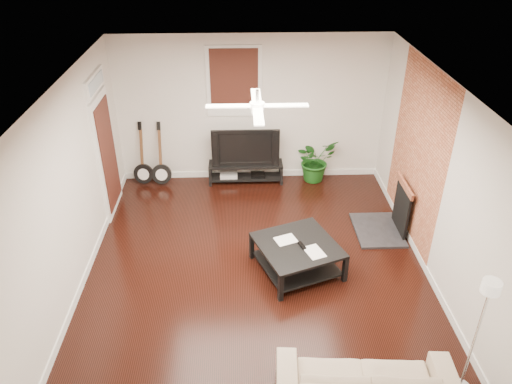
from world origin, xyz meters
TOP-DOWN VIEW (x-y plane):
  - room at (0.00, 0.00)m, footprint 5.01×6.01m
  - brick_accent at (2.49, 1.00)m, footprint 0.02×2.20m
  - fireplace at (2.20, 1.00)m, footprint 0.80×1.10m
  - window_back at (-0.30, 2.97)m, footprint 1.00×0.06m
  - door_left at (-2.46, 1.90)m, footprint 0.08×1.00m
  - tv_stand at (-0.11, 2.78)m, footprint 1.42×0.38m
  - tv at (-0.11, 2.80)m, footprint 1.27×0.17m
  - coffee_table at (0.59, 0.07)m, footprint 1.40×1.40m
  - sofa at (1.09, -2.20)m, footprint 1.98×0.89m
  - floor_lamp at (2.20, -2.10)m, footprint 0.28×0.28m
  - potted_plant at (1.24, 2.82)m, footprint 1.00×0.96m
  - guitar_left at (-2.08, 2.75)m, footprint 0.42×0.33m
  - guitar_right at (-1.73, 2.72)m, footprint 0.40×0.29m
  - ceiling_fan at (0.00, 0.00)m, footprint 1.24×1.24m

SIDE VIEW (x-z plane):
  - tv_stand at x=-0.11m, z-range 0.00..0.40m
  - coffee_table at x=0.59m, z-range 0.00..0.46m
  - sofa at x=1.09m, z-range 0.00..0.56m
  - potted_plant at x=1.24m, z-range 0.00..0.86m
  - fireplace at x=2.20m, z-range 0.00..0.92m
  - guitar_left at x=-2.08m, z-range 0.00..1.24m
  - guitar_right at x=-1.73m, z-range 0.00..1.24m
  - tv at x=-0.11m, z-range 0.40..1.13m
  - floor_lamp at x=2.20m, z-range 0.00..1.58m
  - door_left at x=-2.46m, z-range 0.00..2.50m
  - room at x=0.00m, z-range 0.00..2.80m
  - brick_accent at x=2.49m, z-range 0.00..2.80m
  - window_back at x=-0.30m, z-range 1.30..2.60m
  - ceiling_fan at x=0.00m, z-range 2.44..2.76m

